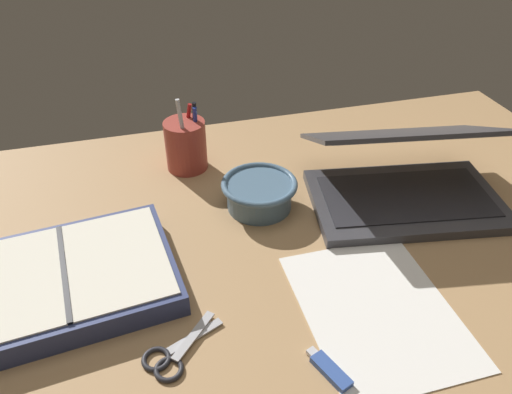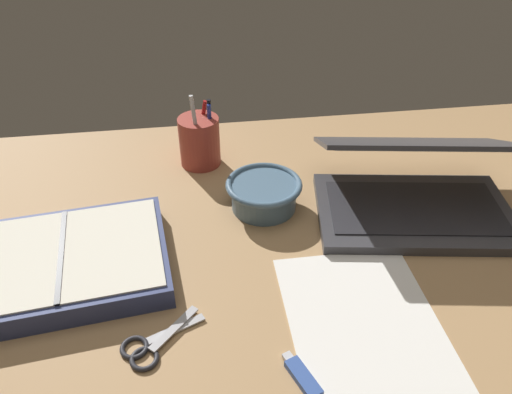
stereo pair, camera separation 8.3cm
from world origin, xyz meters
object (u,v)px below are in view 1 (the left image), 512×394
Objects in this scene: bowl at (259,193)px; scissors at (170,357)px; pen_cup at (186,145)px; laptop at (405,177)px; planner at (67,280)px.

bowl is 35.41cm from scissors.
scissors is at bearing -101.83° from pen_cup.
pen_cup is at bearing 159.17° from laptop.
planner is at bearing -163.24° from laptop.
pen_cup is 47.19cm from scissors.
laptop is 1.13× the size of planner.
laptop is 60.44cm from planner.
pen_cup is (-37.14, 21.42, 0.57)cm from laptop.
laptop is at bearing -29.98° from pen_cup.
laptop is 2.35× the size of pen_cup.
laptop is 52.97cm from scissors.
planner is at bearing -127.67° from pen_cup.
laptop is at bearing -7.40° from scissors.
scissors is (-20.19, -28.97, -2.73)cm from bowl.
pen_cup is 1.40× the size of scissors.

